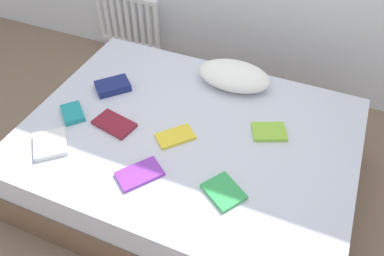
% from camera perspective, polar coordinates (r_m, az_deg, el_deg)
% --- Properties ---
extents(ground_plane, '(8.00, 8.00, 0.00)m').
position_cam_1_polar(ground_plane, '(2.67, -0.42, -8.07)').
color(ground_plane, '#7F6651').
extents(bed, '(2.00, 1.50, 0.50)m').
position_cam_1_polar(bed, '(2.48, -0.45, -4.59)').
color(bed, brown).
rests_on(bed, ground).
extents(radiator, '(0.63, 0.04, 0.49)m').
position_cam_1_polar(radiator, '(3.66, -9.58, 15.50)').
color(radiator, white).
rests_on(radiator, ground).
extents(pillow, '(0.49, 0.31, 0.15)m').
position_cam_1_polar(pillow, '(2.60, 6.30, 7.78)').
color(pillow, white).
rests_on(pillow, bed).
extents(textbook_green, '(0.25, 0.24, 0.02)m').
position_cam_1_polar(textbook_green, '(2.00, 4.75, -9.44)').
color(textbook_green, green).
rests_on(textbook_green, bed).
extents(textbook_navy, '(0.26, 0.26, 0.05)m').
position_cam_1_polar(textbook_navy, '(2.63, -11.75, 6.15)').
color(textbook_navy, navy).
rests_on(textbook_navy, bed).
extents(textbook_lime, '(0.24, 0.21, 0.02)m').
position_cam_1_polar(textbook_lime, '(2.32, 11.45, -0.54)').
color(textbook_lime, '#8CC638').
rests_on(textbook_lime, bed).
extents(textbook_teal, '(0.21, 0.21, 0.03)m').
position_cam_1_polar(textbook_teal, '(2.50, -17.41, 2.14)').
color(textbook_teal, teal).
rests_on(textbook_teal, bed).
extents(textbook_white, '(0.28, 0.28, 0.03)m').
position_cam_1_polar(textbook_white, '(2.34, -20.40, -2.23)').
color(textbook_white, white).
rests_on(textbook_white, bed).
extents(textbook_maroon, '(0.27, 0.19, 0.02)m').
position_cam_1_polar(textbook_maroon, '(2.37, -11.54, 0.60)').
color(textbook_maroon, maroon).
rests_on(textbook_maroon, bed).
extents(textbook_yellow, '(0.24, 0.25, 0.02)m').
position_cam_1_polar(textbook_yellow, '(2.25, -2.51, -1.27)').
color(textbook_yellow, yellow).
rests_on(textbook_yellow, bed).
extents(textbook_purple, '(0.26, 0.28, 0.02)m').
position_cam_1_polar(textbook_purple, '(2.08, -7.85, -6.80)').
color(textbook_purple, purple).
rests_on(textbook_purple, bed).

